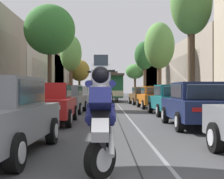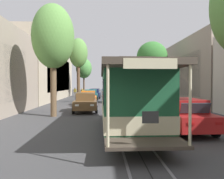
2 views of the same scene
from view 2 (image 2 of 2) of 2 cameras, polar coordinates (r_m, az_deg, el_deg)
ground_plane at (r=15.51m, az=2.09°, el=-7.09°), size 173.58×173.58×0.00m
trolley_track_rails at (r=10.67m, az=4.18°, el=-10.92°), size 1.14×77.43×0.01m
parked_car_grey_near_left at (r=40.02m, az=3.38°, el=-0.81°), size 2.14×4.42×1.58m
parked_car_red_second_left at (r=34.09m, az=4.31°, el=-1.18°), size 2.06×4.39×1.58m
parked_car_grey_mid_left at (r=28.42m, az=5.67°, el=-1.67°), size 2.13×4.42×1.58m
parked_car_silver_fourth_left at (r=22.79m, az=7.30°, el=-2.40°), size 2.04×4.38×1.58m
parked_car_maroon_fifth_left at (r=16.88m, az=11.08°, el=-3.70°), size 2.06×4.39×1.58m
parked_car_red_sixth_left at (r=11.02m, az=18.54°, el=-6.40°), size 2.06×4.39×1.58m
parked_car_grey_near_right at (r=41.11m, az=-4.36°, el=-0.76°), size 2.04×4.38×1.58m
parked_car_navy_second_right at (r=35.24m, az=-4.72°, el=-1.10°), size 2.06×4.39×1.58m
parked_car_teal_mid_right at (r=29.82m, az=-5.59°, el=-1.53°), size 2.04×4.38×1.58m
parked_car_orange_fourth_right at (r=23.83m, az=-6.32°, el=-2.24°), size 2.07×4.39×1.58m
parked_car_brown_fifth_right at (r=18.08m, az=-7.09°, el=-3.36°), size 2.15×4.42×1.58m
street_tree_kerb_left_near at (r=40.15m, az=6.11°, el=5.82°), size 3.62×3.27×6.97m
street_tree_kerb_left_second at (r=25.22m, az=10.66°, el=8.53°), size 3.53×2.98×7.22m
street_tree_kerb_right_near at (r=40.25m, az=-7.53°, el=5.61°), size 2.93×3.18×7.20m
street_tree_kerb_right_second at (r=28.43m, az=-8.99°, el=9.32°), size 2.42×2.17×8.31m
street_tree_kerb_right_mid at (r=16.08m, az=-15.45°, el=13.31°), size 2.96×2.94×7.97m
cable_car_trolley at (r=10.47m, az=4.18°, el=-1.99°), size 2.67×9.15×3.28m
motorcycle_with_rider at (r=41.31m, az=0.19°, el=-0.47°), size 0.47×1.80×1.91m
pedestrian_on_left_pavement at (r=38.96m, az=-7.95°, el=-0.66°), size 0.55×0.42×1.67m
pedestrian_on_right_pavement at (r=40.31m, az=-9.85°, el=-0.57°), size 0.55×0.30×1.71m
fire_hydrant at (r=38.65m, az=5.97°, el=-1.45°), size 0.40×0.22×0.84m
street_sign_post at (r=36.81m, az=6.09°, el=0.32°), size 0.36×0.07×2.65m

